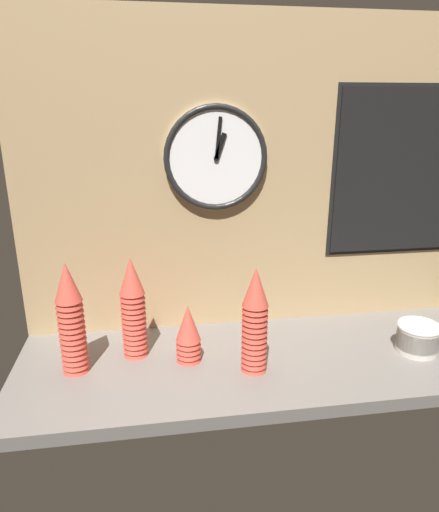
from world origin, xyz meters
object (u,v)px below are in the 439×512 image
object	(u,v)px
cup_stack_far_left	(71,319)
menu_board	(400,172)
cup_stack_center_left	(188,333)
cup_stack_left	(133,308)
wall_clock	(216,158)
bowl_stack_far_right	(418,337)
cup_stack_center	(255,320)

from	to	relation	value
cup_stack_far_left	menu_board	size ratio (longest dim) A/B	0.59
cup_stack_center_left	cup_stack_left	size ratio (longest dim) A/B	0.57
cup_stack_far_left	menu_board	world-z (taller)	menu_board
wall_clock	menu_board	xyz separation A→B (cm)	(65.62, 0.88, -6.03)
cup_stack_far_left	bowl_stack_far_right	bearing A→B (deg)	-2.54
cup_stack_center_left	bowl_stack_far_right	bearing A→B (deg)	-4.27
cup_stack_center_left	bowl_stack_far_right	distance (cm)	74.22
bowl_stack_far_right	wall_clock	distance (cm)	87.37
cup_stack_center_left	wall_clock	world-z (taller)	wall_clock
cup_stack_left	wall_clock	xyz separation A→B (cm)	(28.60, 16.62, 43.58)
cup_stack_center_left	cup_stack_left	xyz separation A→B (cm)	(-16.49, 6.12, 7.05)
cup_stack_far_left	bowl_stack_far_right	size ratio (longest dim) A/B	2.57
cup_stack_left	bowl_stack_far_right	distance (cm)	91.83
cup_stack_center	cup_stack_left	size ratio (longest dim) A/B	1.00
cup_stack_far_left	cup_stack_center_left	xyz separation A→B (cm)	(34.12, 0.72, -7.94)
wall_clock	cup_stack_far_left	bearing A→B (deg)	-153.09
menu_board	cup_stack_left	bearing A→B (deg)	-169.47
wall_clock	cup_stack_left	bearing A→B (deg)	-149.83
cup_stack_center_left	wall_clock	distance (cm)	56.81
cup_stack_center	cup_stack_left	xyz separation A→B (cm)	(-35.46, 14.42, 0.00)
cup_stack_center	wall_clock	world-z (taller)	wall_clock
cup_stack_left	wall_clock	bearing A→B (deg)	30.17
cup_stack_center	menu_board	distance (cm)	76.70
bowl_stack_far_right	cup_stack_left	bearing A→B (deg)	172.66
cup_stack_center_left	cup_stack_far_left	bearing A→B (deg)	-178.79
cup_stack_center	cup_stack_left	world-z (taller)	same
cup_stack_center	wall_clock	size ratio (longest dim) A/B	0.97
menu_board	cup_stack_center	bearing A→B (deg)	-151.48
menu_board	cup_stack_center_left	bearing A→B (deg)	-163.09
cup_stack_center_left	cup_stack_center	world-z (taller)	cup_stack_center
cup_stack_far_left	cup_stack_left	xyz separation A→B (cm)	(17.63, 6.84, -0.88)
cup_stack_far_left	menu_board	distance (cm)	120.19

